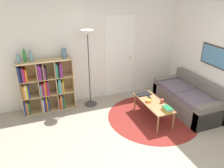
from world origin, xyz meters
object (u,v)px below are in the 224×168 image
object	(u,v)px
floor_lamp	(88,47)
bowl	(149,101)
bookshelf	(45,86)
bottle_left	(18,59)
cup	(162,101)
coffee_table	(153,104)
couch	(189,99)
vase_on_shelf	(64,53)
laptop	(143,94)
bottle_right	(31,56)
bottle_middle	(25,56)

from	to	relation	value
floor_lamp	bowl	world-z (taller)	floor_lamp
bookshelf	bottle_left	distance (m)	0.83
floor_lamp	cup	distance (m)	2.02
floor_lamp	bookshelf	bearing A→B (deg)	172.50
coffee_table	cup	xyz separation A→B (m)	(0.15, -0.10, 0.09)
couch	vase_on_shelf	world-z (taller)	vase_on_shelf
couch	laptop	xyz separation A→B (m)	(-1.05, 0.34, 0.17)
bookshelf	vase_on_shelf	xyz separation A→B (m)	(0.51, -0.00, 0.72)
coffee_table	bowl	world-z (taller)	bowl
bookshelf	coffee_table	world-z (taller)	bookshelf
cup	bottle_right	bearing A→B (deg)	151.04
laptop	bowl	xyz separation A→B (m)	(-0.07, -0.36, 0.01)
cup	bottle_right	world-z (taller)	bottle_right
laptop	bottle_middle	bearing A→B (deg)	160.02
bottle_right	vase_on_shelf	bearing A→B (deg)	-1.97
laptop	vase_on_shelf	distance (m)	2.03
cup	vase_on_shelf	xyz separation A→B (m)	(-1.78, 1.35, 0.87)
bottle_middle	couch	bearing A→B (deg)	-19.35
couch	bowl	bearing A→B (deg)	-178.99
bookshelf	laptop	xyz separation A→B (m)	(2.11, -0.85, -0.18)
cup	couch	bearing A→B (deg)	10.26
laptop	vase_on_shelf	xyz separation A→B (m)	(-1.60, 0.85, 0.90)
bowl	cup	distance (m)	0.28
laptop	bottle_left	distance (m)	2.84
laptop	cup	size ratio (longest dim) A/B	4.01
couch	bottle_left	bearing A→B (deg)	161.70
bookshelf	laptop	bearing A→B (deg)	-22.02
couch	coffee_table	bearing A→B (deg)	-176.84
couch	cup	size ratio (longest dim) A/B	20.62
floor_lamp	bottle_middle	distance (m)	1.36
floor_lamp	bottle_middle	world-z (taller)	floor_lamp
floor_lamp	bowl	size ratio (longest dim) A/B	14.10
floor_lamp	bottle_right	world-z (taller)	floor_lamp
bookshelf	floor_lamp	world-z (taller)	floor_lamp
coffee_table	vase_on_shelf	size ratio (longest dim) A/B	5.10
floor_lamp	bottle_right	bearing A→B (deg)	172.60
cup	vase_on_shelf	world-z (taller)	vase_on_shelf
bottle_middle	bottle_right	size ratio (longest dim) A/B	1.15
coffee_table	bottle_middle	size ratio (longest dim) A/B	3.78
couch	cup	distance (m)	0.91
laptop	cup	bearing A→B (deg)	-69.98
bottle_right	laptop	bearing A→B (deg)	-20.84
laptop	bottle_right	size ratio (longest dim) A/B	1.31
floor_lamp	vase_on_shelf	bearing A→B (deg)	165.55
floor_lamp	laptop	world-z (taller)	floor_lamp
laptop	cup	distance (m)	0.53
laptop	bottle_right	world-z (taller)	bottle_right
bottle_left	cup	bearing A→B (deg)	-26.26
couch	laptop	world-z (taller)	couch
bottle_left	bookshelf	bearing A→B (deg)	-0.29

